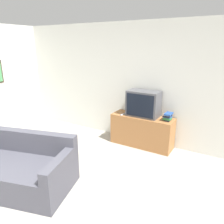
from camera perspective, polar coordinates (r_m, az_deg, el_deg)
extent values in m
plane|color=#9E998E|center=(3.27, -21.90, -24.80)|extent=(14.00, 14.00, 0.00)
cube|color=silver|center=(4.92, 5.20, 7.50)|extent=(9.00, 0.06, 2.60)
cube|color=#9E6638|center=(4.79, 7.83, -4.91)|extent=(1.33, 0.44, 0.67)
cube|color=#4C4C51|center=(4.63, 8.22, 2.19)|extent=(0.67, 0.38, 0.54)
cube|color=black|center=(4.45, 7.25, 1.64)|extent=(0.59, 0.01, 0.46)
cube|color=#474751|center=(3.84, -24.40, -14.44)|extent=(1.99, 1.37, 0.42)
cube|color=#474751|center=(3.92, -21.68, -6.97)|extent=(1.79, 0.65, 0.36)
cube|color=#474751|center=(3.36, -13.01, -16.01)|extent=(0.38, 0.92, 0.62)
cube|color=black|center=(4.52, 14.41, -1.97)|extent=(0.11, 0.22, 0.03)
cube|color=#2D753D|center=(4.50, 14.25, -1.73)|extent=(0.15, 0.17, 0.02)
cube|color=#2D753D|center=(4.50, 14.31, -1.48)|extent=(0.15, 0.18, 0.02)
cube|color=#23478E|center=(4.50, 14.28, -1.19)|extent=(0.17, 0.16, 0.02)
cube|color=black|center=(4.49, 14.34, -0.97)|extent=(0.14, 0.18, 0.02)
cube|color=silver|center=(4.50, 14.38, -0.69)|extent=(0.13, 0.15, 0.03)
cube|color=#23478E|center=(4.46, 14.57, -0.46)|extent=(0.13, 0.22, 0.03)
cube|color=#B7B7B7|center=(4.73, 2.97, -0.58)|extent=(0.06, 0.18, 0.02)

